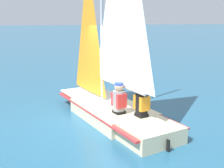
{
  "coord_description": "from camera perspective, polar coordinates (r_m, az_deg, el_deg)",
  "views": [
    {
      "loc": [
        -2.24,
        -6.96,
        2.67
      ],
      "look_at": [
        0.0,
        0.0,
        0.98
      ],
      "focal_mm": 45.0,
      "sensor_mm": 36.0,
      "label": 1
    }
  ],
  "objects": [
    {
      "name": "sailor_helm",
      "position": [
        6.97,
        1.41,
        -3.99
      ],
      "size": [
        0.36,
        0.39,
        1.16
      ],
      "rotation": [
        0.0,
        0.0,
        1.79
      ],
      "color": "black",
      "rests_on": "ground_plane"
    },
    {
      "name": "sailor_crew",
      "position": [
        6.78,
        6.03,
        -4.56
      ],
      "size": [
        0.36,
        0.39,
        1.16
      ],
      "rotation": [
        0.0,
        0.0,
        1.79
      ],
      "color": "black",
      "rests_on": "ground_plane"
    },
    {
      "name": "sailboat_main",
      "position": [
        7.53,
        -0.05,
        -0.52
      ],
      "size": [
        2.36,
        4.61,
        6.05
      ],
      "rotation": [
        0.0,
        0.0,
        1.79
      ],
      "color": "beige",
      "rests_on": "ground_plane"
    },
    {
      "name": "ground_plane",
      "position": [
        7.78,
        0.0,
        -7.06
      ],
      "size": [
        260.0,
        260.0,
        0.0
      ],
      "primitive_type": "plane",
      "color": "#235675"
    }
  ]
}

